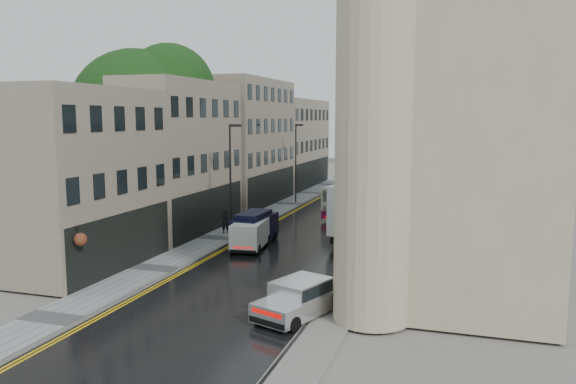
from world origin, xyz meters
The scene contains 17 objects.
ground centered at (0.00, 0.00, 0.00)m, with size 200.00×200.00×0.00m, color slate.
road centered at (0.00, 27.50, 0.01)m, with size 9.00×85.00×0.02m, color black.
left_sidewalk centered at (-5.85, 27.50, 0.06)m, with size 2.70×85.00×0.12m, color gray.
right_sidewalk centered at (5.40, 27.50, 0.06)m, with size 1.80×85.00×0.12m, color slate.
old_shop_row centered at (-9.45, 30.00, 6.00)m, with size 4.50×56.00×12.00m, color gray, non-canonical shape.
modern_block centered at (10.30, 26.00, 7.00)m, with size 8.00×40.00×14.00m, color #BCAB8B, non-canonical shape.
church_spire centered at (0.50, 82.00, 20.00)m, with size 6.40×6.40×40.00m, color #746A5C, non-canonical shape.
tree_near centered at (-12.50, 20.00, 6.95)m, with size 10.56×10.56×13.89m, color black, non-canonical shape.
tree_far centered at (-12.20, 33.00, 6.23)m, with size 9.24×9.24×12.46m, color black, non-canonical shape.
cream_bus centered at (-0.07, 30.00, 1.43)m, with size 2.35×10.35×2.82m, color beige, non-canonical shape.
white_lorry centered at (2.41, 20.36, 2.05)m, with size 2.32×7.74×4.06m, color white, non-canonical shape.
silver_hatchback centered at (2.61, 5.02, 0.84)m, with size 1.92×4.38×1.64m, color silver, non-canonical shape.
white_van centered at (-3.23, 15.74, 0.97)m, with size 1.79×4.18×1.89m, color white, non-canonical shape.
navy_van centered at (-3.71, 17.12, 1.16)m, with size 1.79×4.48×2.29m, color black, non-canonical shape.
pedestrian centered at (-5.97, 20.83, 0.98)m, with size 0.63×0.41×1.72m, color black.
lamp_post_near centered at (-4.87, 19.33, 4.05)m, with size 0.88×0.20×7.87m, color black, non-canonical shape.
lamp_post_far centered at (-5.44, 36.78, 3.96)m, with size 0.86×0.19×7.68m, color black, non-canonical shape.
Camera 1 is at (10.48, -16.00, 8.47)m, focal length 35.00 mm.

